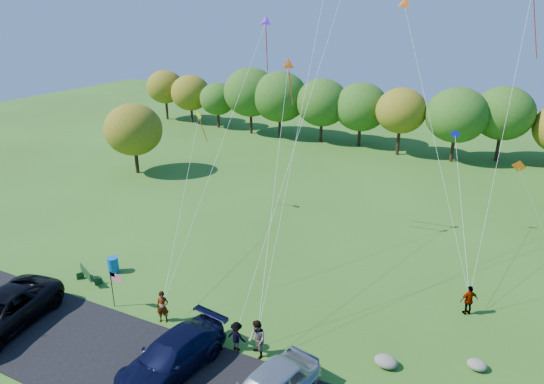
{
  "coord_description": "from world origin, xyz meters",
  "views": [
    {
      "loc": [
        10.64,
        -17.21,
        15.49
      ],
      "look_at": [
        -0.95,
        6.0,
        5.6
      ],
      "focal_mm": 32.0,
      "sensor_mm": 36.0,
      "label": 1
    }
  ],
  "objects_px": {
    "flyer_b": "(257,339)",
    "park_bench": "(87,275)",
    "minivan_navy": "(171,356)",
    "flyer_c": "(237,336)",
    "flyer_a": "(163,307)",
    "minivan_dark": "(0,313)",
    "trash_barrel": "(113,265)",
    "flyer_d": "(469,300)"
  },
  "relations": [
    {
      "from": "flyer_a",
      "to": "trash_barrel",
      "type": "xyz_separation_m",
      "value": [
        -6.03,
        2.68,
        -0.39
      ]
    },
    {
      "from": "minivan_navy",
      "to": "flyer_b",
      "type": "distance_m",
      "value": 3.96
    },
    {
      "from": "park_bench",
      "to": "minivan_dark",
      "type": "bearing_deg",
      "value": -70.07
    },
    {
      "from": "minivan_navy",
      "to": "trash_barrel",
      "type": "relative_size",
      "value": 5.73
    },
    {
      "from": "minivan_dark",
      "to": "minivan_navy",
      "type": "bearing_deg",
      "value": -1.35
    },
    {
      "from": "flyer_b",
      "to": "flyer_d",
      "type": "distance_m",
      "value": 11.77
    },
    {
      "from": "minivan_navy",
      "to": "flyer_c",
      "type": "height_order",
      "value": "minivan_navy"
    },
    {
      "from": "minivan_dark",
      "to": "park_bench",
      "type": "distance_m",
      "value": 5.31
    },
    {
      "from": "flyer_a",
      "to": "park_bench",
      "type": "xyz_separation_m",
      "value": [
        -6.54,
        1.07,
        -0.37
      ]
    },
    {
      "from": "minivan_navy",
      "to": "trash_barrel",
      "type": "xyz_separation_m",
      "value": [
        -8.81,
        5.57,
        -0.39
      ]
    },
    {
      "from": "minivan_dark",
      "to": "flyer_a",
      "type": "xyz_separation_m",
      "value": [
        7.0,
        4.21,
        -0.08
      ]
    },
    {
      "from": "flyer_b",
      "to": "park_bench",
      "type": "xyz_separation_m",
      "value": [
        -12.25,
        1.3,
        -0.45
      ]
    },
    {
      "from": "park_bench",
      "to": "flyer_a",
      "type": "bearing_deg",
      "value": 15.59
    },
    {
      "from": "flyer_a",
      "to": "flyer_b",
      "type": "relative_size",
      "value": 0.92
    },
    {
      "from": "flyer_c",
      "to": "trash_barrel",
      "type": "height_order",
      "value": "flyer_c"
    },
    {
      "from": "flyer_a",
      "to": "park_bench",
      "type": "distance_m",
      "value": 6.64
    },
    {
      "from": "minivan_dark",
      "to": "trash_barrel",
      "type": "bearing_deg",
      "value": 73.0
    },
    {
      "from": "flyer_b",
      "to": "minivan_navy",
      "type": "bearing_deg",
      "value": -93.58
    },
    {
      "from": "flyer_c",
      "to": "flyer_d",
      "type": "distance_m",
      "value": 12.59
    },
    {
      "from": "flyer_a",
      "to": "trash_barrel",
      "type": "relative_size",
      "value": 1.77
    },
    {
      "from": "flyer_b",
      "to": "trash_barrel",
      "type": "distance_m",
      "value": 12.11
    },
    {
      "from": "flyer_c",
      "to": "trash_barrel",
      "type": "relative_size",
      "value": 1.52
    },
    {
      "from": "minivan_dark",
      "to": "park_bench",
      "type": "xyz_separation_m",
      "value": [
        0.46,
        5.27,
        -0.45
      ]
    },
    {
      "from": "flyer_d",
      "to": "trash_barrel",
      "type": "xyz_separation_m",
      "value": [
        -20.28,
        -5.19,
        -0.35
      ]
    },
    {
      "from": "flyer_d",
      "to": "park_bench",
      "type": "bearing_deg",
      "value": -18.32
    },
    {
      "from": "flyer_b",
      "to": "trash_barrel",
      "type": "xyz_separation_m",
      "value": [
        -11.74,
        2.91,
        -0.47
      ]
    },
    {
      "from": "flyer_a",
      "to": "flyer_c",
      "type": "distance_m",
      "value": 4.61
    },
    {
      "from": "flyer_c",
      "to": "park_bench",
      "type": "xyz_separation_m",
      "value": [
        -11.14,
        1.3,
        -0.24
      ]
    },
    {
      "from": "minivan_navy",
      "to": "flyer_a",
      "type": "distance_m",
      "value": 4.01
    },
    {
      "from": "flyer_a",
      "to": "flyer_c",
      "type": "bearing_deg",
      "value": -27.52
    },
    {
      "from": "flyer_c",
      "to": "park_bench",
      "type": "height_order",
      "value": "flyer_c"
    },
    {
      "from": "minivan_dark",
      "to": "flyer_a",
      "type": "relative_size",
      "value": 3.68
    },
    {
      "from": "flyer_c",
      "to": "flyer_d",
      "type": "height_order",
      "value": "flyer_d"
    },
    {
      "from": "minivan_navy",
      "to": "flyer_d",
      "type": "xyz_separation_m",
      "value": [
        11.46,
        10.76,
        -0.04
      ]
    },
    {
      "from": "flyer_b",
      "to": "flyer_c",
      "type": "xyz_separation_m",
      "value": [
        -1.11,
        0.0,
        -0.21
      ]
    },
    {
      "from": "minivan_dark",
      "to": "trash_barrel",
      "type": "distance_m",
      "value": 6.97
    },
    {
      "from": "flyer_d",
      "to": "minivan_navy",
      "type": "bearing_deg",
      "value": 6.74
    },
    {
      "from": "flyer_d",
      "to": "park_bench",
      "type": "distance_m",
      "value": 21.87
    },
    {
      "from": "flyer_b",
      "to": "trash_barrel",
      "type": "bearing_deg",
      "value": -149.72
    },
    {
      "from": "minivan_navy",
      "to": "flyer_c",
      "type": "distance_m",
      "value": 3.23
    },
    {
      "from": "flyer_c",
      "to": "trash_barrel",
      "type": "xyz_separation_m",
      "value": [
        -10.63,
        2.91,
        -0.26
      ]
    },
    {
      "from": "minivan_dark",
      "to": "park_bench",
      "type": "bearing_deg",
      "value": 76.04
    }
  ]
}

